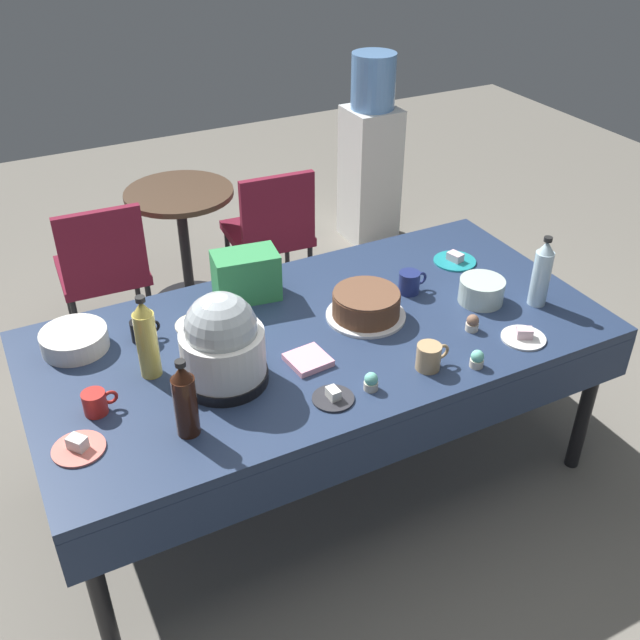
# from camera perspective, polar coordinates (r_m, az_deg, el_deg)

# --- Properties ---
(ground) EXTENTS (9.00, 9.00, 0.00)m
(ground) POSITION_cam_1_polar(r_m,az_deg,el_deg) (3.29, 0.00, -11.70)
(ground) COLOR slate
(potluck_table) EXTENTS (2.20, 1.10, 0.75)m
(potluck_table) POSITION_cam_1_polar(r_m,az_deg,el_deg) (2.84, 0.00, -1.88)
(potluck_table) COLOR navy
(potluck_table) RESTS_ON ground
(frosted_layer_cake) EXTENTS (0.32, 0.32, 0.11)m
(frosted_layer_cake) POSITION_cam_1_polar(r_m,az_deg,el_deg) (2.87, 3.62, 1.17)
(frosted_layer_cake) COLOR silver
(frosted_layer_cake) RESTS_ON potluck_table
(slow_cooker) EXTENTS (0.30, 0.30, 0.34)m
(slow_cooker) POSITION_cam_1_polar(r_m,az_deg,el_deg) (2.49, -7.64, -1.86)
(slow_cooker) COLOR black
(slow_cooker) RESTS_ON potluck_table
(glass_salad_bowl) EXTENTS (0.18, 0.18, 0.10)m
(glass_salad_bowl) POSITION_cam_1_polar(r_m,az_deg,el_deg) (3.03, 12.49, 2.25)
(glass_salad_bowl) COLOR #B2C6BC
(glass_salad_bowl) RESTS_ON potluck_table
(ceramic_snack_bowl) EXTENTS (0.25, 0.25, 0.08)m
(ceramic_snack_bowl) POSITION_cam_1_polar(r_m,az_deg,el_deg) (2.84, -18.62, -1.48)
(ceramic_snack_bowl) COLOR silver
(ceramic_snack_bowl) RESTS_ON potluck_table
(dessert_plate_charcoal) EXTENTS (0.14, 0.14, 0.04)m
(dessert_plate_charcoal) POSITION_cam_1_polar(r_m,az_deg,el_deg) (2.47, 1.03, -6.03)
(dessert_plate_charcoal) COLOR #2D2D33
(dessert_plate_charcoal) RESTS_ON potluck_table
(dessert_plate_cream) EXTENTS (0.17, 0.17, 0.05)m
(dessert_plate_cream) POSITION_cam_1_polar(r_m,az_deg,el_deg) (2.87, -9.63, -0.25)
(dessert_plate_cream) COLOR beige
(dessert_plate_cream) RESTS_ON potluck_table
(dessert_plate_coral) EXTENTS (0.17, 0.17, 0.05)m
(dessert_plate_coral) POSITION_cam_1_polar(r_m,az_deg,el_deg) (2.41, -18.35, -9.39)
(dessert_plate_coral) COLOR #E07266
(dessert_plate_coral) RESTS_ON potluck_table
(dessert_plate_white) EXTENTS (0.17, 0.17, 0.05)m
(dessert_plate_white) POSITION_cam_1_polar(r_m,az_deg,el_deg) (2.86, 15.61, -1.24)
(dessert_plate_white) COLOR white
(dessert_plate_white) RESTS_ON potluck_table
(dessert_plate_teal) EXTENTS (0.19, 0.19, 0.04)m
(dessert_plate_teal) POSITION_cam_1_polar(r_m,az_deg,el_deg) (3.32, 10.48, 4.64)
(dessert_plate_teal) COLOR teal
(dessert_plate_teal) RESTS_ON potluck_table
(cupcake_rose) EXTENTS (0.05, 0.05, 0.07)m
(cupcake_rose) POSITION_cam_1_polar(r_m,az_deg,el_deg) (2.66, 12.16, -3.00)
(cupcake_rose) COLOR beige
(cupcake_rose) RESTS_ON potluck_table
(cupcake_vanilla) EXTENTS (0.05, 0.05, 0.07)m
(cupcake_vanilla) POSITION_cam_1_polar(r_m,az_deg,el_deg) (2.85, 11.81, -0.23)
(cupcake_vanilla) COLOR beige
(cupcake_vanilla) RESTS_ON potluck_table
(cupcake_cocoa) EXTENTS (0.05, 0.05, 0.07)m
(cupcake_cocoa) POSITION_cam_1_polar(r_m,az_deg,el_deg) (2.51, 4.01, -4.83)
(cupcake_cocoa) COLOR beige
(cupcake_cocoa) RESTS_ON potluck_table
(soda_bottle_water) EXTENTS (0.07, 0.07, 0.30)m
(soda_bottle_water) POSITION_cam_1_polar(r_m,az_deg,el_deg) (3.03, 16.92, 3.50)
(soda_bottle_water) COLOR silver
(soda_bottle_water) RESTS_ON potluck_table
(soda_bottle_cola) EXTENTS (0.07, 0.07, 0.28)m
(soda_bottle_cola) POSITION_cam_1_polar(r_m,az_deg,el_deg) (2.31, -10.49, -6.19)
(soda_bottle_cola) COLOR #33190F
(soda_bottle_cola) RESTS_ON potluck_table
(soda_bottle_ginger_ale) EXTENTS (0.08, 0.08, 0.32)m
(soda_bottle_ginger_ale) POSITION_cam_1_polar(r_m,az_deg,el_deg) (2.57, -13.39, -1.47)
(soda_bottle_ginger_ale) COLOR gold
(soda_bottle_ginger_ale) RESTS_ON potluck_table
(coffee_mug_navy) EXTENTS (0.13, 0.09, 0.09)m
(coffee_mug_navy) POSITION_cam_1_polar(r_m,az_deg,el_deg) (3.05, 7.02, 2.95)
(coffee_mug_navy) COLOR navy
(coffee_mug_navy) RESTS_ON potluck_table
(coffee_mug_black) EXTENTS (0.11, 0.07, 0.08)m
(coffee_mug_black) POSITION_cam_1_polar(r_m,az_deg,el_deg) (2.81, -13.77, -0.80)
(coffee_mug_black) COLOR black
(coffee_mug_black) RESTS_ON potluck_table
(coffee_mug_tan) EXTENTS (0.13, 0.09, 0.10)m
(coffee_mug_tan) POSITION_cam_1_polar(r_m,az_deg,el_deg) (2.62, 8.52, -2.85)
(coffee_mug_tan) COLOR tan
(coffee_mug_tan) RESTS_ON potluck_table
(coffee_mug_red) EXTENTS (0.12, 0.08, 0.08)m
(coffee_mug_red) POSITION_cam_1_polar(r_m,az_deg,el_deg) (2.51, -17.11, -6.17)
(coffee_mug_red) COLOR #B2231E
(coffee_mug_red) RESTS_ON potluck_table
(soda_carton) EXTENTS (0.28, 0.20, 0.20)m
(soda_carton) POSITION_cam_1_polar(r_m,az_deg,el_deg) (2.98, -5.79, 3.48)
(soda_carton) COLOR #338C4C
(soda_carton) RESTS_ON potluck_table
(paper_napkin_stack) EXTENTS (0.15, 0.15, 0.02)m
(paper_napkin_stack) POSITION_cam_1_polar(r_m,az_deg,el_deg) (2.63, -0.94, -3.13)
(paper_napkin_stack) COLOR pink
(paper_napkin_stack) RESTS_ON potluck_table
(maroon_chair_left) EXTENTS (0.46, 0.46, 0.85)m
(maroon_chair_left) POSITION_cam_1_polar(r_m,az_deg,el_deg) (3.94, -16.60, 4.09)
(maroon_chair_left) COLOR maroon
(maroon_chair_left) RESTS_ON ground
(maroon_chair_right) EXTENTS (0.47, 0.47, 0.85)m
(maroon_chair_right) POSITION_cam_1_polar(r_m,az_deg,el_deg) (4.16, -3.84, 7.17)
(maroon_chair_right) COLOR maroon
(maroon_chair_right) RESTS_ON ground
(round_cafe_table) EXTENTS (0.60, 0.60, 0.72)m
(round_cafe_table) POSITION_cam_1_polar(r_m,az_deg,el_deg) (4.22, -10.67, 7.13)
(round_cafe_table) COLOR #473323
(round_cafe_table) RESTS_ON ground
(water_cooler) EXTENTS (0.32, 0.32, 1.24)m
(water_cooler) POSITION_cam_1_polar(r_m,az_deg,el_deg) (4.94, 3.96, 12.73)
(water_cooler) COLOR silver
(water_cooler) RESTS_ON ground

